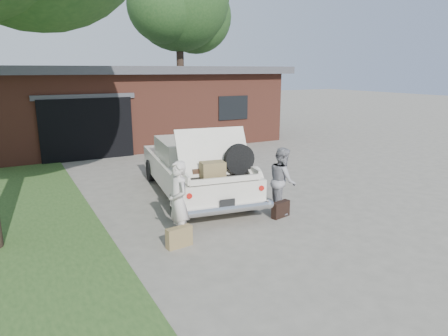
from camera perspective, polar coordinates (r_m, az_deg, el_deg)
ground at (r=8.47m, az=1.98°, el=-8.10°), size 90.00×90.00×0.00m
house at (r=18.95m, az=-13.53°, el=8.96°), size 12.80×7.80×3.30m
tree_right at (r=25.04m, az=-6.28°, el=22.14°), size 6.71×5.83×10.02m
sedan at (r=10.32m, az=-4.22°, el=0.12°), size 2.62×5.15×1.91m
woman_left at (r=7.51m, az=-6.54°, el=-4.81°), size 0.38×0.57×1.55m
woman_right at (r=9.08m, az=8.33°, el=-1.74°), size 0.82×0.90×1.50m
suitcase_left at (r=7.45m, az=-6.43°, el=-9.77°), size 0.51×0.22×0.38m
suitcase_right at (r=8.92m, az=8.09°, el=-5.87°), size 0.48×0.25×0.36m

